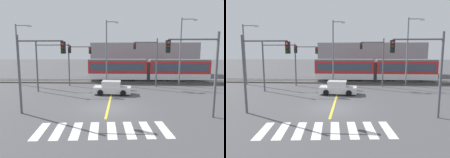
{
  "view_description": "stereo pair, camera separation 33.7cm",
  "coord_description": "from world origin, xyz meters",
  "views": [
    {
      "loc": [
        1.12,
        -16.61,
        4.89
      ],
      "look_at": [
        0.02,
        6.73,
        1.6
      ],
      "focal_mm": 32.0,
      "sensor_mm": 36.0,
      "label": 1
    },
    {
      "loc": [
        1.46,
        -16.59,
        4.89
      ],
      "look_at": [
        0.02,
        6.73,
        1.6
      ],
      "focal_mm": 32.0,
      "sensor_mm": 36.0,
      "label": 2
    }
  ],
  "objects": [
    {
      "name": "crosswalk_stripe_1",
      "position": [
        -2.74,
        -5.04,
        0.0
      ],
      "size": [
        0.8,
        2.84,
        0.01
      ],
      "primitive_type": "cube",
      "rotation": [
        0.0,
        0.0,
        0.09
      ],
      "color": "silver",
      "rests_on": "ground"
    },
    {
      "name": "crosswalk_stripe_5",
      "position": [
        1.64,
        -4.66,
        0.0
      ],
      "size": [
        0.8,
        2.84,
        0.01
      ],
      "primitive_type": "cube",
      "rotation": [
        0.0,
        0.0,
        0.09
      ],
      "color": "silver",
      "rests_on": "ground"
    },
    {
      "name": "building_backdrop_far",
      "position": [
        5.69,
        26.15,
        3.26
      ],
      "size": [
        21.52,
        6.0,
        6.52
      ],
      "primitive_type": "cube",
      "color": "gray",
      "rests_on": "ground"
    },
    {
      "name": "traffic_light_near_left",
      "position": [
        -5.48,
        -1.73,
        4.02
      ],
      "size": [
        3.75,
        0.38,
        6.09
      ],
      "color": "#515459",
      "rests_on": "ground"
    },
    {
      "name": "lane_centre_line",
      "position": [
        0.0,
        5.08,
        0.0
      ],
      "size": [
        0.2,
        15.76,
        0.01
      ],
      "primitive_type": "cube",
      "color": "gold",
      "rests_on": "ground"
    },
    {
      "name": "street_lamp_centre",
      "position": [
        -0.88,
        12.19,
        5.11
      ],
      "size": [
        1.8,
        0.28,
        9.16
      ],
      "color": "slate",
      "rests_on": "ground"
    },
    {
      "name": "crosswalk_stripe_3",
      "position": [
        -0.55,
        -4.85,
        0.0
      ],
      "size": [
        0.8,
        2.84,
        0.01
      ],
      "primitive_type": "cube",
      "rotation": [
        0.0,
        0.0,
        0.09
      ],
      "color": "silver",
      "rests_on": "ground"
    },
    {
      "name": "track_bed",
      "position": [
        0.0,
        14.95,
        0.09
      ],
      "size": [
        120.0,
        4.0,
        0.18
      ],
      "primitive_type": "cube",
      "color": "#4C4742",
      "rests_on": "ground"
    },
    {
      "name": "traffic_light_far_right",
      "position": [
        4.89,
        10.77,
        4.26
      ],
      "size": [
        3.25,
        0.38,
        6.57
      ],
      "color": "#515459",
      "rests_on": "ground"
    },
    {
      "name": "ground_plane",
      "position": [
        0.0,
        0.0,
        0.0
      ],
      "size": [
        200.0,
        200.0,
        0.0
      ],
      "primitive_type": "plane",
      "color": "#474749"
    },
    {
      "name": "traffic_light_mid_left",
      "position": [
        -7.54,
        6.8,
        4.02
      ],
      "size": [
        4.25,
        0.38,
        6.06
      ],
      "color": "#515459",
      "rests_on": "ground"
    },
    {
      "name": "rail_near",
      "position": [
        0.0,
        14.23,
        0.23
      ],
      "size": [
        120.0,
        0.08,
        0.1
      ],
      "primitive_type": "cube",
      "color": "#939399",
      "rests_on": "track_bed"
    },
    {
      "name": "crosswalk_stripe_7",
      "position": [
        3.84,
        -4.47,
        0.0
      ],
      "size": [
        0.8,
        2.84,
        0.01
      ],
      "primitive_type": "cube",
      "rotation": [
        0.0,
        0.0,
        0.09
      ],
      "color": "silver",
      "rests_on": "ground"
    },
    {
      "name": "crosswalk_stripe_6",
      "position": [
        2.74,
        -4.57,
        0.0
      ],
      "size": [
        0.8,
        2.84,
        0.01
      ],
      "primitive_type": "cube",
      "rotation": [
        0.0,
        0.0,
        0.09
      ],
      "color": "silver",
      "rests_on": "ground"
    },
    {
      "name": "street_lamp_east",
      "position": [
        9.51,
        11.87,
        5.28
      ],
      "size": [
        2.16,
        0.28,
        9.4
      ],
      "color": "slate",
      "rests_on": "ground"
    },
    {
      "name": "street_lamp_west",
      "position": [
        -13.61,
        11.6,
        4.93
      ],
      "size": [
        2.38,
        0.28,
        8.66
      ],
      "color": "slate",
      "rests_on": "ground"
    },
    {
      "name": "crosswalk_stripe_4",
      "position": [
        0.55,
        -4.76,
        0.0
      ],
      "size": [
        0.8,
        2.84,
        0.01
      ],
      "primitive_type": "cube",
      "rotation": [
        0.0,
        0.0,
        0.09
      ],
      "color": "silver",
      "rests_on": "ground"
    },
    {
      "name": "crosswalk_stripe_2",
      "position": [
        -1.64,
        -4.95,
        0.0
      ],
      "size": [
        0.8,
        2.84,
        0.01
      ],
      "primitive_type": "cube",
      "rotation": [
        0.0,
        0.0,
        0.09
      ],
      "color": "silver",
      "rests_on": "ground"
    },
    {
      "name": "traffic_light_near_right",
      "position": [
        6.71,
        -2.01,
        4.07
      ],
      "size": [
        3.75,
        0.38,
        6.24
      ],
      "color": "#515459",
      "rests_on": "ground"
    },
    {
      "name": "light_rail_tram",
      "position": [
        5.25,
        14.95,
        2.05
      ],
      "size": [
        18.5,
        2.64,
        3.43
      ],
      "color": "silver",
      "rests_on": "track_bed"
    },
    {
      "name": "rail_far",
      "position": [
        0.0,
        15.67,
        0.23
      ],
      "size": [
        120.0,
        0.08,
        0.1
      ],
      "primitive_type": "cube",
      "color": "#939399",
      "rests_on": "track_bed"
    },
    {
      "name": "sedan_crossing",
      "position": [
        0.09,
        5.7,
        0.7
      ],
      "size": [
        4.27,
        2.05,
        1.52
      ],
      "color": "silver",
      "rests_on": "ground"
    },
    {
      "name": "crosswalk_stripe_0",
      "position": [
        -3.84,
        -5.14,
        0.0
      ],
      "size": [
        0.8,
        2.84,
        0.01
      ],
      "primitive_type": "cube",
      "rotation": [
        0.0,
        0.0,
        0.09
      ],
      "color": "silver",
      "rests_on": "ground"
    },
    {
      "name": "traffic_light_far_left",
      "position": [
        -5.14,
        11.01,
        3.87
      ],
      "size": [
        3.25,
        0.38,
        5.89
      ],
      "color": "#515459",
      "rests_on": "ground"
    }
  ]
}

